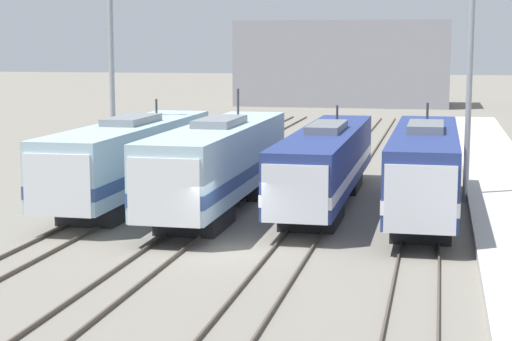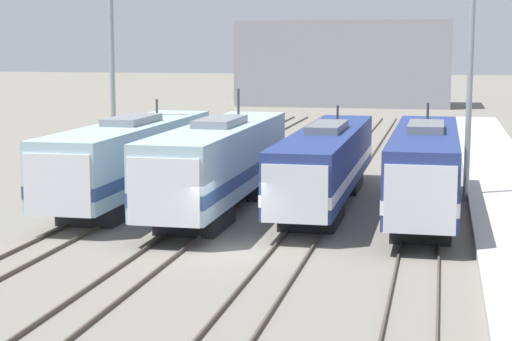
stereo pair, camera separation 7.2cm
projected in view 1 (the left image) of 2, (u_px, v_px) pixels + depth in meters
ground_plane at (227, 252)px, 31.91m from camera, size 400.00×400.00×0.00m
rail_pair_far_left at (53, 241)px, 33.37m from camera, size 1.51×120.00×0.15m
rail_pair_center_left at (167, 247)px, 32.39m from camera, size 1.51×120.00×0.15m
rail_pair_center_right at (289, 254)px, 31.41m from camera, size 1.51×120.00×0.15m
rail_pair_far_right at (418, 260)px, 30.44m from camera, size 1.51×120.00×0.15m
locomotive_far_left at (129, 159)px, 41.35m from camera, size 3.12×17.00×4.86m
locomotive_center_left at (217, 164)px, 39.34m from camera, size 3.10×16.75×5.50m
locomotive_center_right at (325, 164)px, 40.70m from camera, size 2.82×18.50×4.55m
locomotive_far_right at (424, 170)px, 37.78m from camera, size 2.83×16.21×4.91m
catenary_tower_left at (112, 64)px, 45.32m from camera, size 3.18×0.28×12.64m
catenary_tower_right at (470, 66)px, 41.46m from camera, size 3.18×0.28×12.64m
depot_building at (344, 63)px, 110.17m from camera, size 26.72×11.87×10.71m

